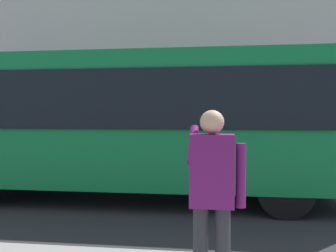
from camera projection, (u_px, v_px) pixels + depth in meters
The scene contains 4 objects.
ground_plane at pixel (183, 198), 7.93m from camera, with size 60.00×60.00×0.00m, color #2B2B2D.
building_facade_far at pixel (199, 10), 14.50m from camera, with size 28.00×1.55×12.00m.
red_bus at pixel (131, 121), 7.80m from camera, with size 9.05×2.54×3.08m.
pedestrian_photographer at pixel (212, 188), 3.32m from camera, with size 0.53×0.52×1.70m.
Camera 1 is at (-0.72, 7.86, 1.80)m, focal length 38.96 mm.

